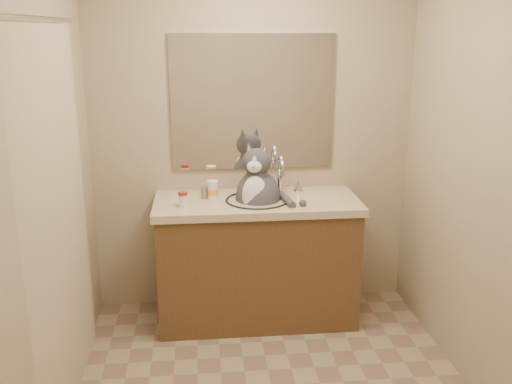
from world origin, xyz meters
TOP-DOWN VIEW (x-y plane):
  - room at (0.00, 0.00)m, footprint 2.22×2.52m
  - vanity at (0.00, 0.96)m, footprint 1.34×0.59m
  - mirror at (0.00, 1.24)m, footprint 1.10×0.02m
  - shower_curtain at (-1.05, 0.10)m, footprint 0.02×1.30m
  - cat at (0.01, 0.97)m, footprint 0.41×0.43m
  - pill_bottle_redcap at (-0.48, 0.85)m, footprint 0.07×0.07m
  - pill_bottle_orange at (-0.29, 1.01)m, footprint 0.09×0.09m
  - grey_canister at (-0.34, 1.03)m, footprint 0.07×0.07m

SIDE VIEW (x-z plane):
  - vanity at x=0.00m, z-range -0.12..1.00m
  - cat at x=0.01m, z-range 0.58..1.18m
  - grey_canister at x=-0.34m, z-range 0.85..0.93m
  - pill_bottle_redcap at x=-0.48m, z-range 0.85..0.95m
  - pill_bottle_orange at x=-0.29m, z-range 0.85..0.97m
  - shower_curtain at x=-1.05m, z-range 0.06..2.00m
  - room at x=0.00m, z-range -0.01..2.41m
  - mirror at x=0.00m, z-range 1.00..1.90m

